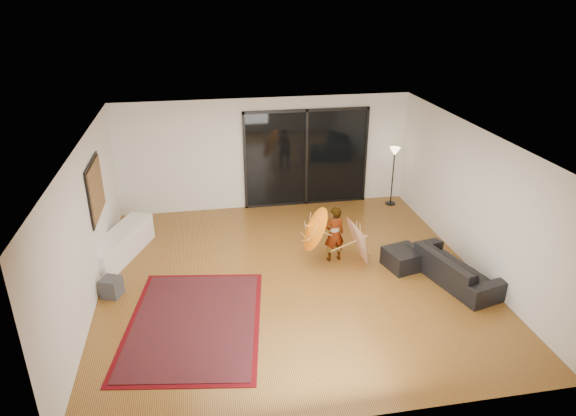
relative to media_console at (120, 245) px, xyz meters
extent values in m
plane|color=olive|center=(3.25, -1.38, -0.28)|extent=(7.00, 7.00, 0.00)
plane|color=white|center=(3.25, -1.38, 2.42)|extent=(7.00, 7.00, 0.00)
plane|color=silver|center=(3.25, 2.12, 1.07)|extent=(7.00, 0.00, 7.00)
plane|color=silver|center=(3.25, -4.88, 1.07)|extent=(7.00, 0.00, 7.00)
plane|color=silver|center=(-0.25, -1.38, 1.07)|extent=(0.00, 7.00, 7.00)
plane|color=silver|center=(6.75, -1.38, 1.07)|extent=(0.00, 7.00, 7.00)
cube|color=black|center=(4.25, 2.09, 0.92)|extent=(3.00, 0.04, 2.40)
cube|color=black|center=(4.25, 2.07, 2.09)|extent=(3.06, 0.06, 0.06)
cube|color=black|center=(4.25, 2.07, -0.25)|extent=(3.06, 0.06, 0.06)
cube|color=black|center=(4.25, 2.07, 0.92)|extent=(0.06, 0.06, 2.40)
cube|color=black|center=(-0.23, -0.38, 1.37)|extent=(0.02, 1.28, 1.08)
cube|color=#225531|center=(-0.21, -0.38, 1.37)|extent=(0.03, 1.18, 0.98)
cube|color=white|center=(0.00, 0.00, 0.00)|extent=(1.21, 2.03, 0.55)
cube|color=#424244|center=(0.00, -1.41, -0.10)|extent=(0.41, 0.41, 0.36)
cube|color=#52070C|center=(1.42, -2.48, -0.27)|extent=(2.57, 3.28, 0.01)
cube|color=#631B09|center=(1.42, -2.48, -0.26)|extent=(2.39, 3.10, 0.02)
imported|color=black|center=(6.20, -2.00, 0.00)|extent=(1.21, 2.05, 0.56)
cube|color=black|center=(5.46, -1.36, -0.09)|extent=(0.79, 0.79, 0.37)
cylinder|color=black|center=(6.35, 1.67, -0.26)|extent=(0.25, 0.25, 0.03)
cylinder|color=black|center=(6.35, 1.67, 0.40)|extent=(0.03, 0.03, 1.36)
cone|color=#FFD899|center=(6.35, 1.67, 1.10)|extent=(0.25, 0.25, 0.20)
imported|color=#999999|center=(4.20, -0.84, 0.30)|extent=(0.45, 0.33, 1.15)
cone|color=orange|center=(3.65, -0.89, 0.46)|extent=(0.56, 0.90, 0.88)
cylinder|color=tan|center=(3.65, -0.89, 0.12)|extent=(0.46, 0.02, 0.25)
cylinder|color=tan|center=(3.65, -0.89, 0.56)|extent=(0.06, 0.02, 0.04)
cone|color=silver|center=(4.80, -0.99, 0.23)|extent=(0.53, 1.01, 1.01)
cylinder|color=tan|center=(4.80, -0.99, -0.14)|extent=(0.52, 0.02, 0.22)
cylinder|color=tan|center=(4.80, -0.99, 0.34)|extent=(0.06, 0.02, 0.04)
camera|label=1|loc=(1.70, -9.57, 4.82)|focal=32.00mm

